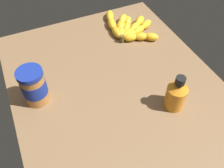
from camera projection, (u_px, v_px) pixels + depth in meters
The scene contains 4 objects.
ground_plane at pixel (119, 93), 89.13cm from camera, with size 96.77×73.57×4.00cm, color brown.
banana_bunch at pixel (128, 28), 108.98cm from camera, with size 29.42×20.44×3.64cm.
peanut_butter_jar at pixel (34, 86), 79.52cm from camera, with size 8.44×8.44×13.61cm.
honey_bottle at pixel (176, 94), 78.54cm from camera, with size 6.73×6.73×13.61cm.
Camera 1 is at (-50.42, 25.59, 67.02)cm, focal length 39.12 mm.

